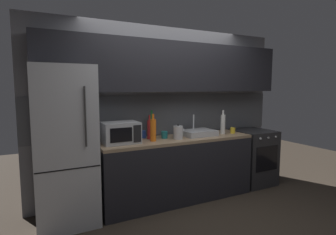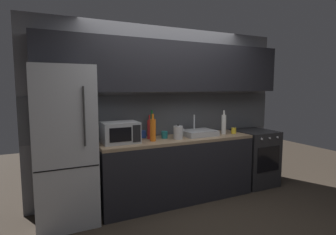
# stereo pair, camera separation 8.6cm
# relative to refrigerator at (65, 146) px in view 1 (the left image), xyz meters

# --- Properties ---
(ground_plane) EXTENTS (10.00, 10.00, 0.00)m
(ground_plane) POSITION_rel_refrigerator_xyz_m (1.50, -0.90, -0.93)
(ground_plane) COLOR #2D261E
(back_wall) EXTENTS (3.97, 0.44, 2.50)m
(back_wall) POSITION_rel_refrigerator_xyz_m (1.50, 0.30, 0.62)
(back_wall) COLOR slate
(back_wall) RESTS_ON ground
(counter_run) EXTENTS (2.23, 0.60, 0.90)m
(counter_run) POSITION_rel_refrigerator_xyz_m (1.50, 0.00, -0.48)
(counter_run) COLOR black
(counter_run) RESTS_ON ground
(refrigerator) EXTENTS (0.68, 0.69, 1.86)m
(refrigerator) POSITION_rel_refrigerator_xyz_m (0.00, 0.00, 0.00)
(refrigerator) COLOR #ADAFB5
(refrigerator) RESTS_ON ground
(oven_range) EXTENTS (0.60, 0.62, 0.90)m
(oven_range) POSITION_rel_refrigerator_xyz_m (2.95, -0.00, -0.48)
(oven_range) COLOR #232326
(oven_range) RESTS_ON ground
(microwave) EXTENTS (0.46, 0.35, 0.27)m
(microwave) POSITION_rel_refrigerator_xyz_m (0.68, 0.02, 0.11)
(microwave) COLOR #A8AAAF
(microwave) RESTS_ON counter_run
(sink_basin) EXTENTS (0.48, 0.38, 0.30)m
(sink_basin) POSITION_rel_refrigerator_xyz_m (1.87, 0.03, 0.01)
(sink_basin) COLOR #ADAFB5
(sink_basin) RESTS_ON counter_run
(kettle) EXTENTS (0.17, 0.13, 0.21)m
(kettle) POSITION_rel_refrigerator_xyz_m (1.47, -0.08, 0.06)
(kettle) COLOR #B7BABF
(kettle) RESTS_ON counter_run
(wine_bottle_red) EXTENTS (0.07, 0.07, 0.33)m
(wine_bottle_red) POSITION_rel_refrigerator_xyz_m (1.12, 0.10, 0.11)
(wine_bottle_red) COLOR #A82323
(wine_bottle_red) RESTS_ON counter_run
(wine_bottle_green) EXTENTS (0.07, 0.07, 0.39)m
(wine_bottle_green) POSITION_rel_refrigerator_xyz_m (1.20, 0.22, 0.14)
(wine_bottle_green) COLOR #1E6B2D
(wine_bottle_green) RESTS_ON counter_run
(wine_bottle_white) EXTENTS (0.07, 0.07, 0.37)m
(wine_bottle_white) POSITION_rel_refrigerator_xyz_m (2.28, -0.03, 0.13)
(wine_bottle_white) COLOR silver
(wine_bottle_white) RESTS_ON counter_run
(wine_bottle_orange) EXTENTS (0.08, 0.08, 0.36)m
(wine_bottle_orange) POSITION_rel_refrigerator_xyz_m (1.10, -0.06, 0.12)
(wine_bottle_orange) COLOR orange
(wine_bottle_orange) RESTS_ON counter_run
(mug_yellow) EXTENTS (0.07, 0.07, 0.09)m
(mug_yellow) POSITION_rel_refrigerator_xyz_m (2.46, -0.06, 0.01)
(mug_yellow) COLOR gold
(mug_yellow) RESTS_ON counter_run
(mug_blue) EXTENTS (0.07, 0.07, 0.10)m
(mug_blue) POSITION_rel_refrigerator_xyz_m (1.07, 0.21, 0.02)
(mug_blue) COLOR #234299
(mug_blue) RESTS_ON counter_run
(mug_teal) EXTENTS (0.09, 0.09, 0.10)m
(mug_teal) POSITION_rel_refrigerator_xyz_m (1.33, 0.05, 0.02)
(mug_teal) COLOR #19666B
(mug_teal) RESTS_ON counter_run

